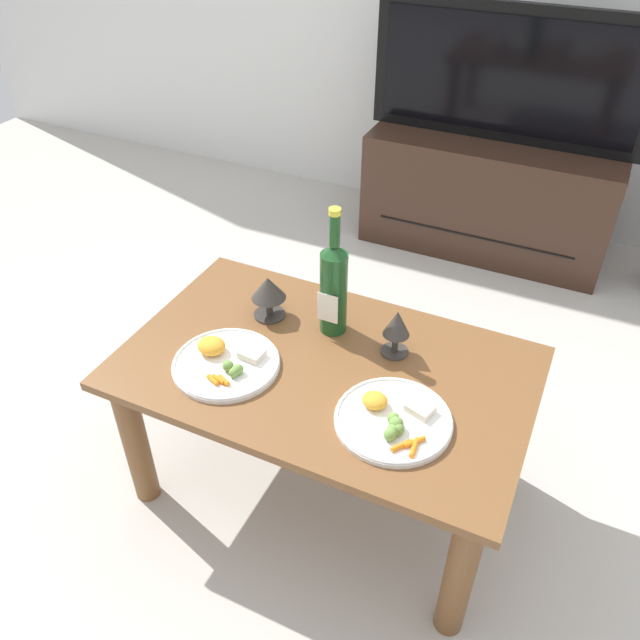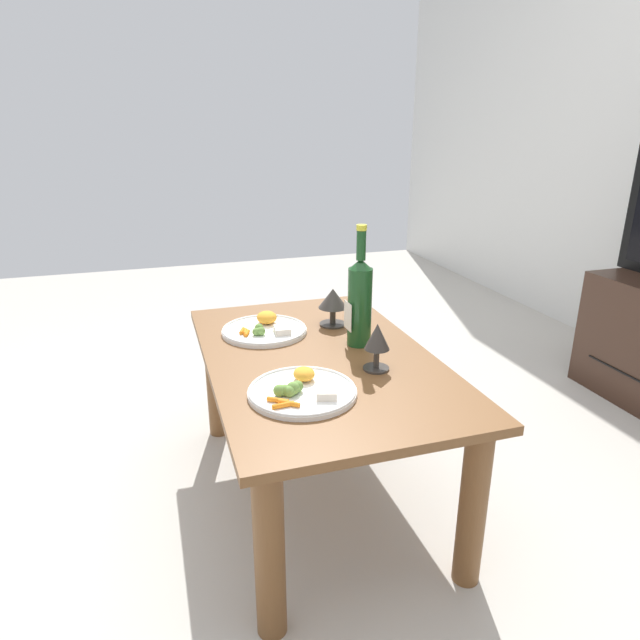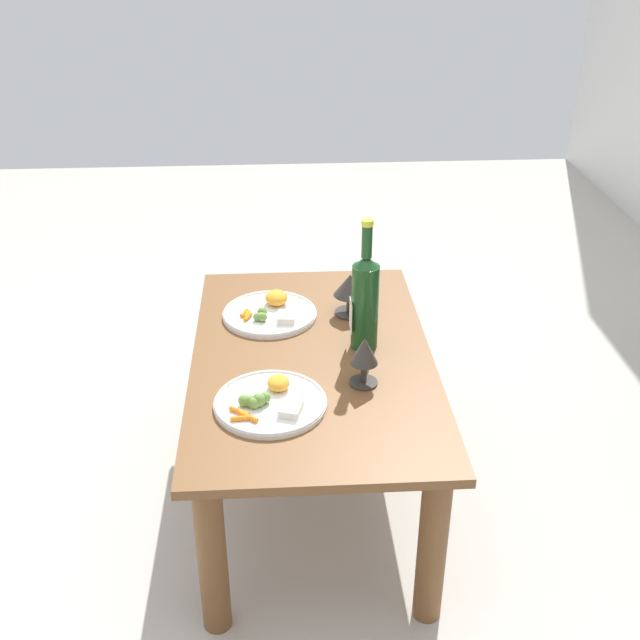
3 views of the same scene
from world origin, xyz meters
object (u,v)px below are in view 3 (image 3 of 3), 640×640
(dining_table, at_px, (312,385))
(goblet_right, at_px, (364,354))
(wine_bottle, at_px, (365,299))
(dinner_plate_right, at_px, (270,401))
(goblet_left, at_px, (350,287))
(dinner_plate_left, at_px, (270,312))

(dining_table, bearing_deg, goblet_right, 40.50)
(wine_bottle, height_order, dinner_plate_right, wine_bottle)
(dinner_plate_right, bearing_deg, goblet_left, 152.63)
(goblet_right, bearing_deg, wine_bottle, 173.55)
(dining_table, relative_size, wine_bottle, 2.84)
(dinner_plate_left, bearing_deg, goblet_left, 90.30)
(wine_bottle, relative_size, goblet_right, 2.75)
(wine_bottle, bearing_deg, dinner_plate_right, -43.67)
(dining_table, height_order, goblet_right, goblet_right)
(goblet_right, height_order, dinner_plate_left, goblet_right)
(dinner_plate_right, bearing_deg, goblet_right, 109.34)
(goblet_left, xyz_separation_m, dinner_plate_left, (0.00, -0.23, -0.07))
(goblet_left, relative_size, dinner_plate_left, 0.46)
(goblet_left, relative_size, goblet_right, 0.95)
(dinner_plate_left, relative_size, dinner_plate_right, 1.00)
(dinner_plate_left, bearing_deg, dining_table, 25.87)
(dining_table, height_order, dinner_plate_left, dinner_plate_left)
(wine_bottle, height_order, goblet_left, wine_bottle)
(goblet_left, xyz_separation_m, dinner_plate_right, (0.46, -0.24, -0.07))
(goblet_left, height_order, dinner_plate_right, goblet_left)
(goblet_right, relative_size, dinner_plate_left, 0.49)
(wine_bottle, relative_size, dinner_plate_left, 1.34)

